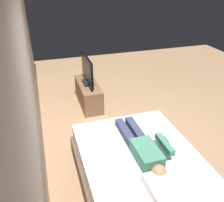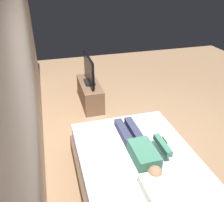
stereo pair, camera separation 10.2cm
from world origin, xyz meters
TOP-DOWN VIEW (x-y plane):
  - ground_plane at (0.00, 0.00)m, footprint 10.00×10.00m
  - back_wall at (0.40, 1.65)m, footprint 6.40×0.10m
  - bed at (-0.78, 0.38)m, footprint 1.95×1.55m
  - pillow at (-1.44, 0.38)m, footprint 0.48×0.34m
  - person at (-0.76, 0.33)m, footprint 1.26×0.46m
  - remote at (-0.60, -0.07)m, footprint 0.15×0.04m
  - tv_stand at (1.67, 0.53)m, footprint 1.10×0.40m
  - tv at (1.67, 0.53)m, footprint 0.88×0.20m

SIDE VIEW (x-z plane):
  - ground_plane at x=0.00m, z-range 0.00..0.00m
  - tv_stand at x=1.67m, z-range 0.00..0.50m
  - bed at x=-0.78m, z-range -0.01..0.53m
  - remote at x=-0.60m, z-range 0.54..0.56m
  - pillow at x=-1.44m, z-range 0.54..0.66m
  - person at x=-0.76m, z-range 0.53..0.71m
  - tv at x=1.67m, z-range 0.49..1.08m
  - back_wall at x=0.40m, z-range 0.00..2.80m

